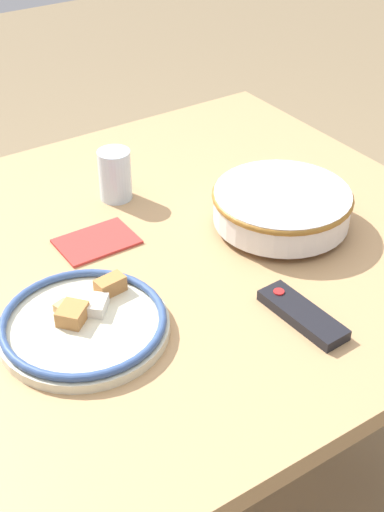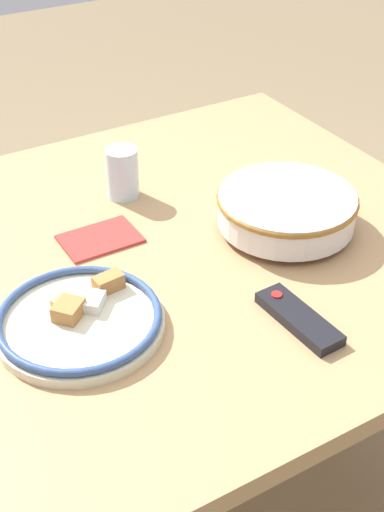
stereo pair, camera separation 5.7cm
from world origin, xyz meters
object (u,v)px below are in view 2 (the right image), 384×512
object	(u,v)px
food_plate	(80,319)
tv_remote	(299,318)
noodle_bowl	(286,209)
drinking_glass	(122,173)

from	to	relation	value
food_plate	tv_remote	world-z (taller)	food_plate
noodle_bowl	food_plate	bearing A→B (deg)	8.31
food_plate	noodle_bowl	bearing A→B (deg)	-171.69
tv_remote	food_plate	bearing A→B (deg)	148.35
noodle_bowl	drinking_glass	bearing A→B (deg)	-51.94
noodle_bowl	food_plate	world-z (taller)	noodle_bowl
noodle_bowl	tv_remote	world-z (taller)	noodle_bowl
tv_remote	noodle_bowl	bearing A→B (deg)	55.15
food_plate	drinking_glass	size ratio (longest dim) A/B	2.59
tv_remote	drinking_glass	world-z (taller)	drinking_glass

